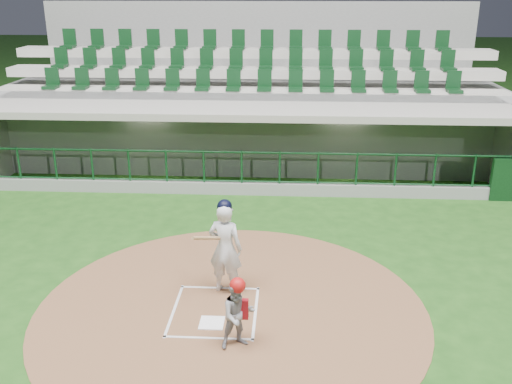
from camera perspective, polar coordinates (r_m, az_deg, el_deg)
ground at (r=10.95m, az=-3.96°, el=-11.04°), size 120.00×120.00×0.00m
dirt_circle at (r=10.75m, az=-2.47°, el=-11.63°), size 7.20×7.20×0.01m
home_plate at (r=10.35m, az=-4.44°, el=-12.93°), size 0.43×0.43×0.02m
batter_box_chalk at (r=10.69m, az=-4.16°, el=-11.79°), size 1.55×1.80×0.01m
dugout_structure at (r=17.78m, az=-0.64°, el=4.75°), size 16.40×3.70×3.00m
seating_deck at (r=20.68m, az=-0.35°, el=8.23°), size 17.00×6.72×5.15m
batter at (r=10.88m, az=-3.10°, el=-5.49°), size 0.92×0.94×1.91m
catcher at (r=9.45m, az=-1.82°, el=-12.00°), size 0.70×0.64×1.26m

